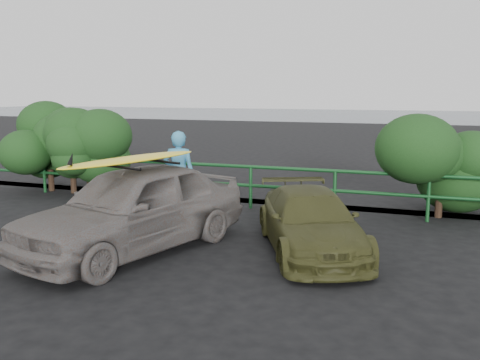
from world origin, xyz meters
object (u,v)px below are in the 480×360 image
Objects in this scene: sedan at (134,208)px; man at (179,174)px; guardrail at (212,184)px; surfboard at (132,159)px; olive_vehicle at (311,222)px.

man is at bearing 114.75° from sedan.
surfboard is (0.17, -3.94, 1.10)m from guardrail.
sedan is at bearing 16.38° from surfboard.
olive_vehicle is at bearing 35.21° from surfboard.
guardrail is at bearing 111.73° from olive_vehicle.
surfboard reaches higher than olive_vehicle.
surfboard is at bearing -87.49° from guardrail.
sedan reaches higher than guardrail.
surfboard is (0.38, -2.55, 0.66)m from man.
olive_vehicle is at bearing 35.21° from sedan.
man reaches higher than sedan.
surfboard reaches higher than guardrail.
guardrail is 3.95m from sedan.
guardrail is 4.09m from surfboard.
guardrail is 3.12× the size of sedan.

